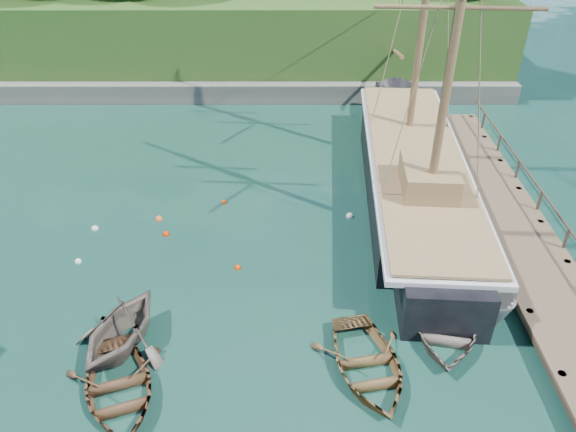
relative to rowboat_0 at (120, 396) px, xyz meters
name	(u,v)px	position (x,y,z in m)	size (l,w,h in m)	color
ground	(252,346)	(4.19, 2.17, 0.00)	(160.00, 160.00, 0.00)	#12372A
dock_east	(511,224)	(15.69, 9.17, 0.43)	(3.20, 24.00, 1.10)	#4D3D2F
rowboat_0	(120,396)	(0.00, 0.00, 0.00)	(3.21, 4.50, 0.93)	#4D341F
rowboat_1	(124,346)	(-0.37, 2.15, 0.00)	(3.50, 4.05, 2.14)	#685E55
rowboat_2	(366,372)	(8.14, 0.96, 0.00)	(3.22, 4.51, 0.93)	brown
rowboat_3	(443,330)	(11.19, 2.92, 0.00)	(3.41, 4.78, 0.99)	#615750
cabin_boat_white	(460,299)	(12.27, 4.63, 0.00)	(1.97, 5.25, 2.03)	silver
schooner	(415,182)	(11.73, 11.99, 1.03)	(5.73, 25.72, 18.51)	black
mooring_buoy_0	(78,262)	(-3.50, 6.96, 0.00)	(0.29, 0.29, 0.29)	white
mooring_buoy_1	(166,235)	(-0.10, 8.97, 0.00)	(0.32, 0.32, 0.32)	#F32900
mooring_buoy_2	(238,268)	(3.36, 6.54, 0.00)	(0.28, 0.28, 0.28)	#ED3800
mooring_buoy_3	(350,217)	(8.45, 10.43, 0.00)	(0.36, 0.36, 0.36)	white
mooring_buoy_4	(159,220)	(-0.66, 10.20, 0.00)	(0.35, 0.35, 0.35)	orange
mooring_buoy_5	(224,203)	(2.30, 11.67, 0.00)	(0.29, 0.29, 0.29)	#DC4108
mooring_buoy_6	(95,229)	(-3.48, 9.41, 0.00)	(0.33, 0.33, 0.33)	white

